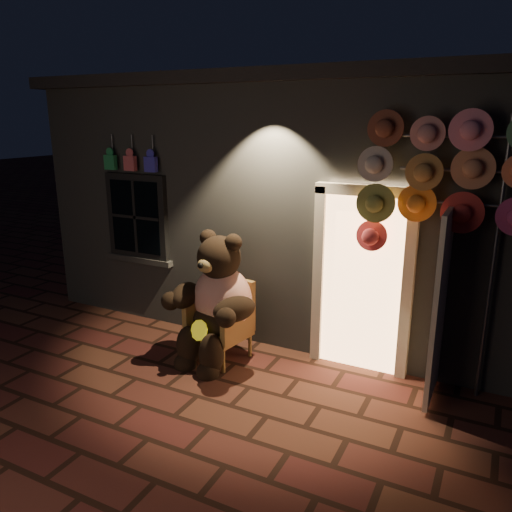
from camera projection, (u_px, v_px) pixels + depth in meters
The scene contains 5 objects.
ground at pixel (197, 396), 5.38m from camera, with size 60.00×60.00×0.00m, color #502C1E.
shop_building at pixel (325, 190), 8.34m from camera, with size 7.30×5.95×3.51m.
wicker_armchair at pixel (223, 319), 6.18m from camera, with size 0.77×0.72×0.99m.
teddy_bear at pixel (217, 302), 6.00m from camera, with size 1.22×1.04×1.70m.
hat_rack at pixel (441, 179), 4.93m from camera, with size 1.70×0.22×2.97m.
Camera 1 is at (2.72, -3.98, 2.90)m, focal length 35.00 mm.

